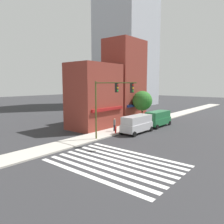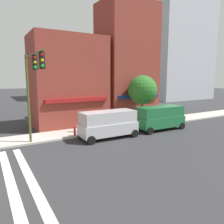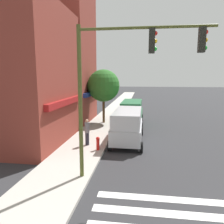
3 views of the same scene
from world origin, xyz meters
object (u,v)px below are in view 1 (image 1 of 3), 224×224
traffic_signal (109,98)px  van_silver (137,123)px  van_green (158,118)px  pedestrian_grey_coat (114,124)px  street_tree (142,101)px  fire_hydrant (116,130)px

traffic_signal → van_silver: bearing=2.5°
traffic_signal → van_green: size_ratio=1.36×
pedestrian_grey_coat → street_tree: bearing=148.9°
van_green → pedestrian_grey_coat: van_green is taller
traffic_signal → pedestrian_grey_coat: size_ratio=3.87×
fire_hydrant → van_silver: bearing=-35.2°
van_silver → fire_hydrant: bearing=145.6°
van_silver → pedestrian_grey_coat: van_silver is taller
van_green → fire_hydrant: bearing=169.5°
traffic_signal → fire_hydrant: bearing=28.0°
traffic_signal → van_silver: 7.13m
van_silver → pedestrian_grey_coat: 3.04m
street_tree → traffic_signal: bearing=-165.6°
van_silver → pedestrian_grey_coat: size_ratio=2.84×
traffic_signal → fire_hydrant: traffic_signal is taller
traffic_signal → van_green: 12.58m
traffic_signal → pedestrian_grey_coat: 6.65m
van_green → fire_hydrant: size_ratio=5.98×
van_green → fire_hydrant: (-8.34, 1.70, -0.67)m
van_silver → traffic_signal: bearing=-176.8°
street_tree → van_silver: bearing=-154.5°
fire_hydrant → street_tree: street_tree is taller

